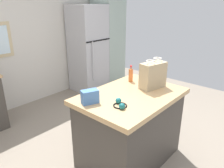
% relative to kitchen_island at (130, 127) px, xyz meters
% --- Properties ---
extents(ground, '(6.57, 6.57, 0.00)m').
position_rel_kitchen_island_xyz_m(ground, '(-0.04, 0.02, -0.46)').
color(ground, gray).
extents(back_wall, '(5.48, 0.13, 2.55)m').
position_rel_kitchen_island_xyz_m(back_wall, '(-0.05, 2.60, 0.81)').
color(back_wall, silver).
rests_on(back_wall, ground).
extents(kitchen_island, '(1.27, 0.90, 0.92)m').
position_rel_kitchen_island_xyz_m(kitchen_island, '(0.00, 0.00, 0.00)').
color(kitchen_island, '#423D38').
rests_on(kitchen_island, ground).
extents(refrigerator, '(0.70, 0.68, 1.88)m').
position_rel_kitchen_island_xyz_m(refrigerator, '(1.34, 2.20, 0.48)').
color(refrigerator, '#B7B7BC').
rests_on(refrigerator, ground).
extents(tall_cabinet, '(0.59, 0.61, 2.26)m').
position_rel_kitchen_island_xyz_m(tall_cabinet, '(2.00, 2.20, 0.67)').
color(tall_cabinet, '#9EB2A8').
rests_on(tall_cabinet, ground).
extents(shopping_bag, '(0.36, 0.22, 0.37)m').
position_rel_kitchen_island_xyz_m(shopping_bag, '(0.34, -0.08, 0.62)').
color(shopping_bag, tan).
rests_on(shopping_bag, kitchen_island).
extents(small_box, '(0.20, 0.16, 0.15)m').
position_rel_kitchen_island_xyz_m(small_box, '(-0.49, 0.18, 0.53)').
color(small_box, '#4775B7').
rests_on(small_box, kitchen_island).
extents(bottle, '(0.06, 0.06, 0.23)m').
position_rel_kitchen_island_xyz_m(bottle, '(0.34, 0.27, 0.55)').
color(bottle, '#C66633').
rests_on(bottle, kitchen_island).
extents(ear_defenders, '(0.21, 0.21, 0.06)m').
position_rel_kitchen_island_xyz_m(ear_defenders, '(-0.33, -0.11, 0.48)').
color(ear_defenders, black).
rests_on(ear_defenders, kitchen_island).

